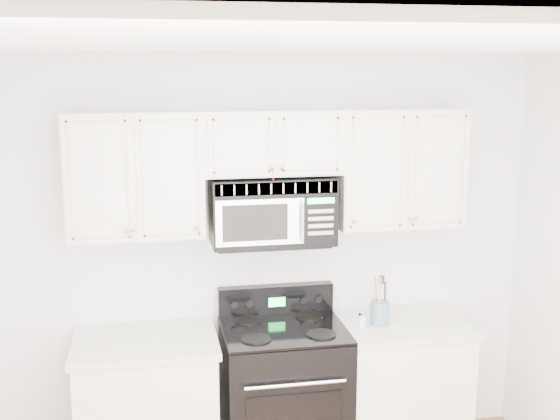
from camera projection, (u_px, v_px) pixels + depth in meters
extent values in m
cube|color=white|center=(344.00, 46.00, 2.64)|extent=(3.50, 3.50, 0.01)
cube|color=silver|center=(267.00, 258.00, 4.58)|extent=(3.50, 0.01, 2.60)
cube|color=silver|center=(148.00, 413.00, 4.30)|extent=(0.82, 0.63, 0.88)
cube|color=beige|center=(145.00, 342.00, 4.21)|extent=(0.86, 0.65, 0.04)
cube|color=silver|center=(396.00, 391.00, 4.60)|extent=(0.82, 0.63, 0.88)
cube|color=beige|center=(398.00, 324.00, 4.50)|extent=(0.86, 0.65, 0.04)
cube|color=black|center=(284.00, 398.00, 4.45)|extent=(0.76, 0.65, 0.92)
cylinder|color=#B5B6C4|center=(296.00, 385.00, 4.05)|extent=(0.60, 0.02, 0.02)
cube|color=black|center=(284.00, 329.00, 4.35)|extent=(0.76, 0.65, 0.02)
cube|color=black|center=(276.00, 300.00, 4.61)|extent=(0.76, 0.08, 0.20)
cube|color=#19DB4C|center=(277.00, 302.00, 4.56)|extent=(0.11, 0.00, 0.06)
cube|color=silver|center=(135.00, 175.00, 4.15)|extent=(0.80, 0.33, 0.75)
cube|color=silver|center=(398.00, 168.00, 4.45)|extent=(0.80, 0.33, 0.75)
cube|color=silver|center=(271.00, 142.00, 4.27)|extent=(0.84, 0.33, 0.39)
sphere|color=#B3A245|center=(133.00, 231.00, 4.03)|extent=(0.03, 0.03, 0.03)
sphere|color=#B3A245|center=(196.00, 228.00, 4.09)|extent=(0.03, 0.03, 0.03)
sphere|color=#B3A245|center=(354.00, 221.00, 4.27)|extent=(0.03, 0.03, 0.03)
sphere|color=#B3A245|center=(410.00, 219.00, 4.33)|extent=(0.03, 0.03, 0.03)
sphere|color=#B3A245|center=(272.00, 168.00, 4.11)|extent=(0.03, 0.03, 0.03)
sphere|color=#B3A245|center=(282.00, 168.00, 4.12)|extent=(0.03, 0.03, 0.03)
cylinder|color=red|center=(273.00, 177.00, 4.12)|extent=(0.00, 0.00, 0.10)
sphere|color=#B3A245|center=(273.00, 186.00, 4.13)|extent=(0.03, 0.03, 0.03)
cube|color=black|center=(272.00, 210.00, 4.33)|extent=(0.75, 0.38, 0.42)
cube|color=#BBB294|center=(277.00, 188.00, 4.12)|extent=(0.73, 0.01, 0.07)
cube|color=silver|center=(260.00, 222.00, 4.13)|extent=(0.53, 0.01, 0.28)
cube|color=black|center=(255.00, 223.00, 4.12)|extent=(0.39, 0.01, 0.22)
cube|color=black|center=(321.00, 220.00, 4.20)|extent=(0.21, 0.01, 0.28)
cube|color=#19DB4C|center=(321.00, 201.00, 4.17)|extent=(0.17, 0.00, 0.03)
cylinder|color=#B5B6C4|center=(303.00, 222.00, 4.14)|extent=(0.02, 0.02, 0.24)
cylinder|color=slate|center=(380.00, 313.00, 4.44)|extent=(0.12, 0.12, 0.15)
cylinder|color=tan|center=(385.00, 301.00, 4.43)|extent=(0.01, 0.01, 0.26)
cylinder|color=black|center=(376.00, 299.00, 4.45)|extent=(0.01, 0.01, 0.28)
cylinder|color=tan|center=(379.00, 300.00, 4.39)|extent=(0.01, 0.01, 0.30)
cylinder|color=black|center=(385.00, 301.00, 4.43)|extent=(0.01, 0.01, 0.26)
cylinder|color=tan|center=(376.00, 299.00, 4.45)|extent=(0.01, 0.01, 0.28)
cylinder|color=silver|center=(362.00, 321.00, 4.37)|extent=(0.04, 0.04, 0.09)
cylinder|color=#B5B6C4|center=(363.00, 313.00, 4.36)|extent=(0.04, 0.04, 0.02)
cylinder|color=silver|center=(362.00, 322.00, 4.37)|extent=(0.04, 0.04, 0.09)
cylinder|color=#B5B6C4|center=(362.00, 314.00, 4.36)|extent=(0.04, 0.04, 0.02)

